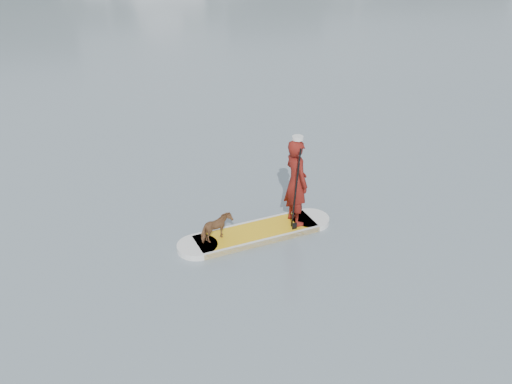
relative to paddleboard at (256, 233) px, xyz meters
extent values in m
plane|color=slate|center=(-0.95, -2.02, -0.06)|extent=(140.00, 140.00, 0.00)
cube|color=yellow|center=(0.00, 0.00, 0.00)|extent=(2.59, 1.15, 0.12)
cylinder|color=silver|center=(-1.24, -0.18, 0.00)|extent=(0.80, 0.80, 0.12)
cylinder|color=silver|center=(1.24, 0.18, 0.00)|extent=(0.80, 0.80, 0.12)
cube|color=silver|center=(-0.05, 0.37, 0.00)|extent=(2.48, 0.41, 0.12)
cube|color=silver|center=(0.05, -0.37, 0.00)|extent=(2.48, 0.41, 0.12)
imported|color=maroon|center=(0.87, 0.12, 0.97)|extent=(0.55, 0.73, 1.83)
cylinder|color=silver|center=(0.87, 0.12, 1.92)|extent=(0.22, 0.22, 0.07)
imported|color=brown|center=(-0.83, -0.12, 0.33)|extent=(0.71, 0.55, 0.55)
cylinder|color=black|center=(0.76, -0.16, 0.94)|extent=(0.08, 0.30, 1.89)
cube|color=black|center=(0.76, -0.16, 0.04)|extent=(0.10, 0.03, 0.32)
camera|label=1|loc=(-2.70, -9.40, 6.14)|focal=40.00mm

